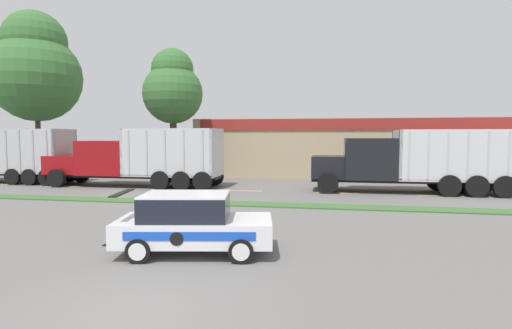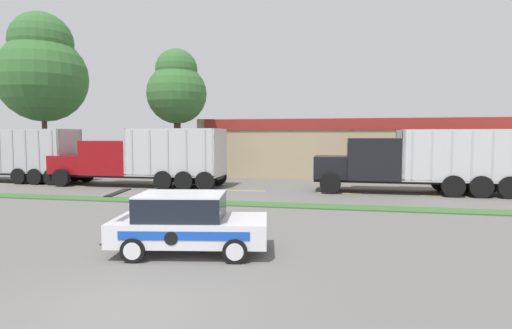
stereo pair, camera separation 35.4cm
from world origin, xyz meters
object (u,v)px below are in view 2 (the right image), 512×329
(traffic_cone, at_px, (109,232))
(rally_car, at_px, (188,222))
(dump_truck_lead, at_px, (126,161))
(dump_truck_mid, at_px, (395,164))

(traffic_cone, bearing_deg, rally_car, -7.87)
(rally_car, bearing_deg, dump_truck_lead, 125.05)
(dump_truck_mid, xyz_separation_m, rally_car, (-7.11, -13.26, -0.80))
(dump_truck_lead, height_order, dump_truck_mid, dump_truck_lead)
(dump_truck_lead, distance_m, rally_car, 16.04)
(dump_truck_mid, bearing_deg, traffic_cone, -126.87)
(dump_truck_mid, distance_m, rally_car, 15.07)
(rally_car, relative_size, traffic_cone, 6.28)
(dump_truck_lead, xyz_separation_m, traffic_cone, (6.63, -12.77, -1.24))
(dump_truck_mid, relative_size, traffic_cone, 15.08)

